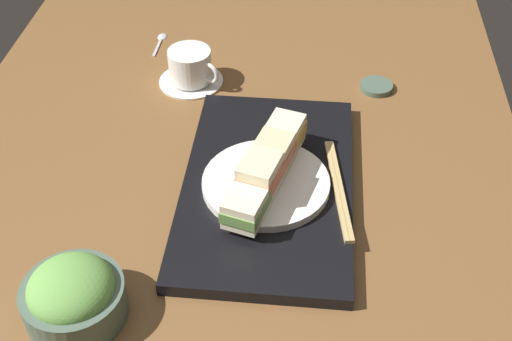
{
  "coord_description": "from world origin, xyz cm",
  "views": [
    {
      "loc": [
        -81.61,
        -12.74,
        73.71
      ],
      "look_at": [
        -4.8,
        -5.27,
        5.0
      ],
      "focal_mm": 46.88,
      "sensor_mm": 36.0,
      "label": 1
    }
  ],
  "objects": [
    {
      "name": "ground_plane",
      "position": [
        0.0,
        0.0,
        -1.5
      ],
      "size": [
        140.0,
        100.0,
        3.0
      ],
      "primitive_type": "cube",
      "color": "brown"
    },
    {
      "name": "serving_tray",
      "position": [
        -3.89,
        -7.06,
        1.08
      ],
      "size": [
        44.75,
        26.69,
        2.17
      ],
      "primitive_type": "cube",
      "color": "black",
      "rests_on": "ground_plane"
    },
    {
      "name": "sandwich_plate",
      "position": [
        -5.23,
        -6.86,
        2.84
      ],
      "size": [
        20.02,
        20.02,
        1.34
      ],
      "primitive_type": "cylinder",
      "color": "white",
      "rests_on": "serving_tray"
    },
    {
      "name": "sandwich_nearmost",
      "position": [
        -13.64,
        -4.64,
        5.77
      ],
      "size": [
        8.32,
        7.19,
        4.53
      ],
      "color": "#EFE5C1",
      "rests_on": "sandwich_plate"
    },
    {
      "name": "sandwich_inner_near",
      "position": [
        -8.04,
        -6.12,
        6.68
      ],
      "size": [
        8.24,
        7.17,
        6.34
      ],
      "color": "beige",
      "rests_on": "sandwich_plate"
    },
    {
      "name": "sandwich_inner_far",
      "position": [
        -2.43,
        -7.6,
        6.27
      ],
      "size": [
        8.44,
        7.41,
        5.53
      ],
      "color": "beige",
      "rests_on": "sandwich_plate"
    },
    {
      "name": "sandwich_farmost",
      "position": [
        3.17,
        -9.08,
        6.05
      ],
      "size": [
        8.29,
        7.25,
        5.08
      ],
      "color": "#EFE5C1",
      "rests_on": "sandwich_plate"
    },
    {
      "name": "salad_bowl",
      "position": [
        -30.15,
        16.18,
        3.85
      ],
      "size": [
        13.6,
        13.6,
        8.43
      ],
      "color": "#4C6051",
      "rests_on": "ground_plane"
    },
    {
      "name": "chopsticks_pair",
      "position": [
        -5.01,
        -18.18,
        2.52
      ],
      "size": [
        22.46,
        4.78,
        0.7
      ],
      "color": "tan",
      "rests_on": "serving_tray"
    },
    {
      "name": "coffee_cup",
      "position": [
        25.35,
        10.28,
        3.25
      ],
      "size": [
        12.44,
        12.44,
        6.98
      ],
      "color": "white",
      "rests_on": "ground_plane"
    },
    {
      "name": "small_sauce_dish",
      "position": [
        26.57,
        -25.45,
        0.56
      ],
      "size": [
        6.27,
        6.27,
        1.11
      ],
      "primitive_type": "cylinder",
      "color": "#4C6051",
      "rests_on": "ground_plane"
    },
    {
      "name": "teaspoon",
      "position": [
        40.49,
        19.46,
        0.35
      ],
      "size": [
        9.46,
        2.07,
        0.8
      ],
      "color": "silver",
      "rests_on": "ground_plane"
    }
  ]
}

